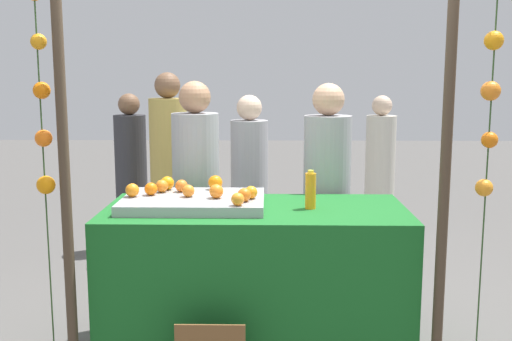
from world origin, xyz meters
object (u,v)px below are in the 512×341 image
object	(u,v)px
orange_0	(216,191)
vendor_left	(196,206)
juice_bottle	(311,190)
stall_counter	(256,281)
vendor_right	(326,209)
orange_1	(238,199)

from	to	relation	value
orange_0	vendor_left	world-z (taller)	vendor_left
juice_bottle	vendor_left	size ratio (longest dim) A/B	0.14
stall_counter	orange_0	xyz separation A→B (m)	(-0.23, -0.02, 0.56)
stall_counter	juice_bottle	distance (m)	0.65
orange_0	juice_bottle	size ratio (longest dim) A/B	0.36
vendor_right	juice_bottle	bearing A→B (deg)	-103.73
vendor_left	vendor_right	bearing A→B (deg)	-2.82
orange_1	vendor_right	xyz separation A→B (m)	(0.58, 0.86, -0.25)
vendor_left	juice_bottle	bearing A→B (deg)	-42.82
orange_1	vendor_left	size ratio (longest dim) A/B	0.04
juice_bottle	stall_counter	bearing A→B (deg)	176.98
stall_counter	vendor_right	distance (m)	0.86
vendor_left	vendor_right	distance (m)	0.92
vendor_left	stall_counter	bearing A→B (deg)	-57.63
juice_bottle	vendor_right	bearing A→B (deg)	76.27
orange_1	juice_bottle	xyz separation A→B (m)	(0.42, 0.20, 0.01)
orange_0	vendor_left	size ratio (longest dim) A/B	0.05
orange_1	vendor_left	distance (m)	1.00
orange_0	orange_1	xyz separation A→B (m)	(0.14, -0.20, -0.00)
orange_0	vendor_right	bearing A→B (deg)	42.56
orange_0	orange_1	size ratio (longest dim) A/B	1.13
stall_counter	orange_0	size ratio (longest dim) A/B	21.44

